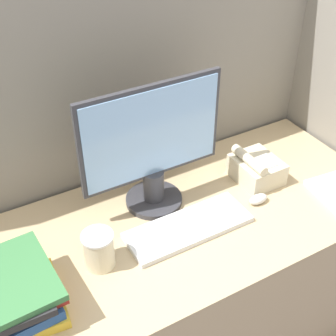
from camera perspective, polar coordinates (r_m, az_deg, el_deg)
cubicle_panel_rear at (r=1.85m, az=-5.34°, el=3.04°), size 2.04×0.04×1.68m
desk at (r=1.92m, az=0.61°, el=-14.65°), size 1.64×0.70×0.73m
monitor at (r=1.59m, az=-1.91°, el=2.18°), size 0.52×0.21×0.47m
keyboard at (r=1.62m, az=2.50°, el=-7.23°), size 0.44×0.16×0.02m
mouse at (r=1.75m, az=10.95°, el=-3.74°), size 0.08×0.04×0.04m
coffee_cup at (r=1.49m, az=-8.44°, el=-9.85°), size 0.10×0.10×0.13m
book_stack at (r=1.42m, az=-18.02°, el=-14.38°), size 0.26×0.29×0.14m
desk_telephone at (r=1.84m, az=10.67°, el=-0.08°), size 0.16×0.18×0.13m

